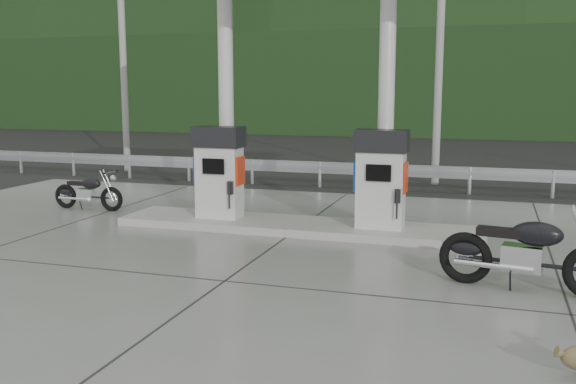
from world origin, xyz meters
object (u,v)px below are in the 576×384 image
(gas_pump_right, at_px, (381,179))
(motorcycle_left, at_px, (88,192))
(motorcycle_right, at_px, (527,253))
(gas_pump_left, at_px, (219,172))

(gas_pump_right, bearing_deg, motorcycle_left, 174.83)
(motorcycle_left, bearing_deg, motorcycle_right, -18.90)
(gas_pump_right, height_order, motorcycle_left, gas_pump_right)
(gas_pump_left, xyz_separation_m, motorcycle_left, (-3.47, 0.60, -0.66))
(gas_pump_left, xyz_separation_m, gas_pump_right, (3.20, 0.00, 0.00))
(motorcycle_right, bearing_deg, motorcycle_left, 169.91)
(motorcycle_left, xyz_separation_m, motorcycle_right, (9.08, -3.28, 0.13))
(motorcycle_right, bearing_deg, gas_pump_right, 141.75)
(gas_pump_left, height_order, motorcycle_right, gas_pump_left)
(motorcycle_left, bearing_deg, gas_pump_left, -8.89)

